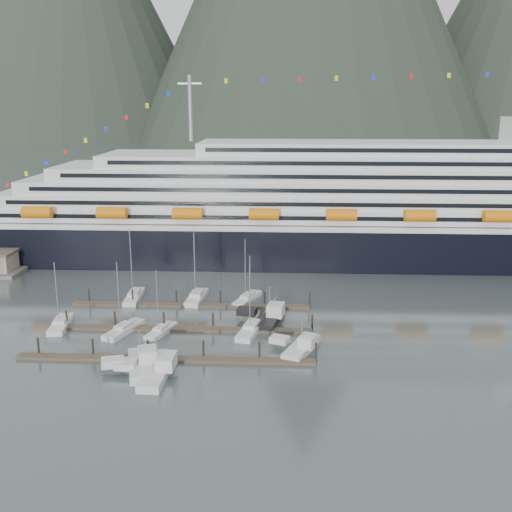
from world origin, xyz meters
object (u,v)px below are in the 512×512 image
object	(u,v)px
sailboat_c	(161,331)
trawler_b	(140,364)
sailboat_b	(124,330)
trawler_c	(157,369)
sailboat_d	(252,329)
sailboat_f	(197,298)
sailboat_g	(247,299)
trawler_d	(301,347)
sailboat_a	(61,325)
cruise_ship	(348,214)
trawler_e	(269,317)
sailboat_e	(134,297)

from	to	relation	value
sailboat_c	trawler_b	bearing A→B (deg)	-162.77
sailboat_b	trawler_c	distance (m)	19.16
sailboat_d	sailboat_f	distance (m)	20.88
trawler_b	trawler_c	bearing A→B (deg)	-133.39
trawler_b	trawler_c	distance (m)	3.42
sailboat_g	trawler_d	size ratio (longest dim) A/B	1.27
sailboat_a	sailboat_d	distance (m)	35.11
trawler_b	sailboat_c	bearing A→B (deg)	-16.65
trawler_d	cruise_ship	bearing A→B (deg)	9.90
sailboat_a	trawler_c	bearing A→B (deg)	-137.60
cruise_ship	trawler_d	xyz separation A→B (m)	(-13.30, -60.24, -11.22)
cruise_ship	trawler_d	size ratio (longest dim) A/B	19.38
sailboat_c	trawler_b	world-z (taller)	sailboat_c
cruise_ship	sailboat_d	distance (m)	57.37
trawler_b	sailboat_a	bearing A→B (deg)	32.13
sailboat_f	trawler_c	size ratio (longest dim) A/B	1.15
cruise_ship	sailboat_b	bearing A→B (deg)	-130.03
sailboat_c	sailboat_f	bearing A→B (deg)	7.09
sailboat_d	trawler_d	distance (m)	12.11
sailboat_a	sailboat_b	world-z (taller)	sailboat_b
trawler_b	trawler_d	bearing A→B (deg)	-87.63
trawler_e	trawler_d	bearing A→B (deg)	-146.51
sailboat_e	trawler_c	xyz separation A→B (m)	(12.22, -34.99, 0.42)
sailboat_g	trawler_d	world-z (taller)	sailboat_g
cruise_ship	sailboat_e	xyz separation A→B (m)	(-47.50, -34.95, -11.60)
sailboat_e	sailboat_f	world-z (taller)	sailboat_e
sailboat_e	trawler_d	xyz separation A→B (m)	(34.20, -25.29, 0.38)
sailboat_e	sailboat_c	bearing A→B (deg)	-155.91
cruise_ship	sailboat_f	distance (m)	50.35
sailboat_c	trawler_d	distance (m)	25.61
sailboat_c	trawler_d	world-z (taller)	sailboat_c
sailboat_f	trawler_c	xyz separation A→B (m)	(-0.94, -34.99, 0.41)
sailboat_c	sailboat_b	bearing A→B (deg)	105.91
sailboat_d	trawler_e	xyz separation A→B (m)	(2.95, 5.03, 0.51)
sailboat_e	trawler_e	distance (m)	30.86
sailboat_b	sailboat_c	size ratio (longest dim) A/B	1.12
cruise_ship	sailboat_a	distance (m)	77.59
sailboat_f	trawler_e	distance (m)	19.35
cruise_ship	trawler_e	world-z (taller)	cruise_ship
sailboat_b	sailboat_d	bearing A→B (deg)	-66.46
trawler_c	trawler_e	size ratio (longest dim) A/B	1.09
sailboat_b	trawler_e	xyz separation A→B (m)	(25.82, 6.61, 0.52)
sailboat_e	trawler_b	size ratio (longest dim) A/B	1.39
sailboat_f	trawler_d	distance (m)	32.90
sailboat_e	cruise_ship	bearing A→B (deg)	-56.50
sailboat_d	sailboat_f	bearing A→B (deg)	49.39
sailboat_c	trawler_e	xyz separation A→B (m)	(19.06, 6.89, 0.54)
cruise_ship	trawler_d	distance (m)	62.70
cruise_ship	sailboat_c	size ratio (longest dim) A/B	17.16
sailboat_d	sailboat_g	distance (m)	16.89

